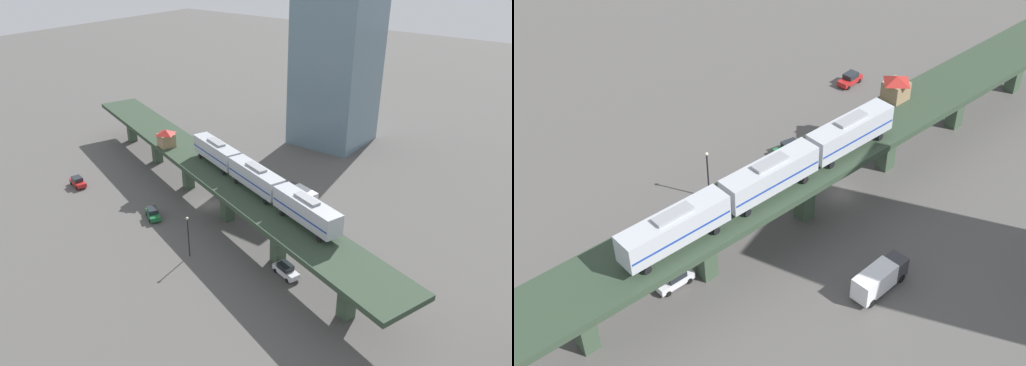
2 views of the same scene
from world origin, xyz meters
TOP-DOWN VIEW (x-y plane):
  - ground_plane at (0.00, 0.00)m, footprint 400.00×400.00m
  - elevated_viaduct at (-0.06, -0.18)m, footprint 38.10×89.67m
  - subway_train at (3.06, 13.09)m, footprint 14.84×36.06m
  - signal_hut at (-1.70, -12.23)m, footprint 4.10×4.10m
  - street_car_red at (10.14, -25.91)m, footprint 2.76×4.70m
  - street_car_green at (9.73, -4.60)m, footprint 3.72×4.72m
  - street_car_white at (9.33, 23.32)m, footprint 3.13×4.75m
  - delivery_truck at (-10.43, 13.22)m, footprint 4.23×7.54m
  - street_lamp at (14.24, 8.65)m, footprint 0.44×0.44m
  - office_tower at (-42.07, 1.80)m, footprint 16.00×16.00m

SIDE VIEW (x-z plane):
  - ground_plane at x=0.00m, z-range 0.00..0.00m
  - street_car_red at x=10.14m, z-range -0.01..1.88m
  - street_car_green at x=9.73m, z-range -0.01..1.88m
  - street_car_white at x=9.33m, z-range -0.01..1.88m
  - delivery_truck at x=-10.43m, z-range 0.16..3.36m
  - street_lamp at x=14.24m, z-range 0.64..7.58m
  - elevated_viaduct at x=-0.06m, z-range 2.87..10.91m
  - signal_hut at x=-1.70m, z-range 8.13..11.53m
  - subway_train at x=3.06m, z-range 8.35..12.80m
  - office_tower at x=-42.07m, z-range 0.00..36.00m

